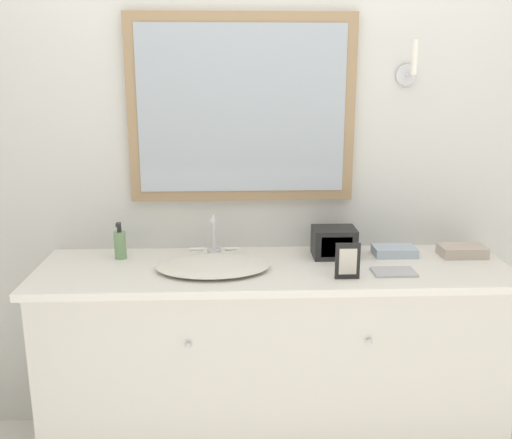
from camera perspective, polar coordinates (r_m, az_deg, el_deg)
The scene contains 9 objects.
wall_back at distance 2.55m, azimuth 1.35°, elevation 6.34°, with size 8.00×0.18×2.55m.
vanity_counter at distance 2.53m, azimuth 1.76°, elevation -14.01°, with size 1.94×0.55×0.87m.
sink_basin at distance 2.32m, azimuth -4.34°, elevation -4.49°, with size 0.46×0.37×0.19m.
soap_bottle at distance 2.50m, azimuth -13.44°, elevation -2.40°, with size 0.05×0.05×0.16m.
appliance_box at distance 2.48m, azimuth 7.81°, elevation -2.28°, with size 0.18×0.14×0.13m.
picture_frame at distance 2.22m, azimuth 9.15°, elevation -4.13°, with size 0.09×0.01×0.14m.
hand_towel_near_sink at distance 2.56m, azimuth 13.67°, elevation -3.08°, with size 0.18×0.12×0.04m.
hand_towel_far_corner at distance 2.63m, azimuth 19.92°, elevation -2.97°, with size 0.19×0.12×0.05m.
metal_tray at distance 2.34m, azimuth 13.62°, elevation -5.12°, with size 0.17×0.11×0.01m.
Camera 1 is at (-0.17, -1.91, 1.64)m, focal length 40.00 mm.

